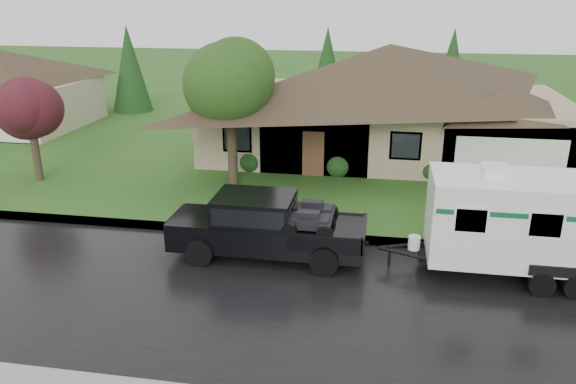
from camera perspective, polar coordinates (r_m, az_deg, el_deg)
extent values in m
plane|color=#27581B|center=(17.87, 2.80, -7.74)|extent=(140.00, 140.00, 0.00)
cube|color=black|center=(16.13, 1.91, -10.95)|extent=(140.00, 8.00, 0.01)
cube|color=gray|center=(19.85, 3.61, -4.60)|extent=(140.00, 0.50, 0.15)
cube|color=#27581B|center=(31.88, 6.14, 4.72)|extent=(140.00, 26.00, 0.15)
cube|color=gray|center=(30.48, 9.90, 6.90)|extent=(18.00, 10.00, 3.00)
pyramid|color=#392C1F|center=(29.87, 10.36, 14.59)|extent=(19.44, 10.80, 2.60)
cube|color=gray|center=(28.15, 20.91, 4.53)|extent=(5.76, 4.00, 2.70)
cube|color=tan|center=(40.26, -27.02, 7.98)|extent=(10.00, 8.00, 2.80)
cube|color=tan|center=(36.96, -25.00, 7.19)|extent=(3.20, 4.00, 2.52)
cylinder|color=#382B1E|center=(24.75, -5.66, 3.91)|extent=(0.43, 0.43, 2.80)
sphere|color=#2D571C|center=(24.11, -5.91, 10.94)|extent=(3.86, 3.86, 3.86)
cylinder|color=#382B1E|center=(27.74, -24.17, 3.20)|extent=(0.36, 0.36, 2.06)
sphere|color=#4E1822|center=(27.26, -24.83, 7.75)|extent=(2.85, 2.85, 2.85)
sphere|color=#143814|center=(26.89, -3.85, 3.25)|extent=(1.00, 1.00, 1.00)
sphere|color=#143814|center=(26.25, 5.11, 2.81)|extent=(1.00, 1.00, 1.00)
sphere|color=#143814|center=(26.28, 14.28, 2.29)|extent=(1.00, 1.00, 1.00)
sphere|color=#143814|center=(26.97, 23.19, 1.72)|extent=(1.00, 1.00, 1.00)
cube|color=black|center=(18.33, -2.12, -4.18)|extent=(6.26, 2.09, 0.90)
cube|color=black|center=(18.79, -9.00, -2.87)|extent=(1.67, 2.03, 0.36)
cube|color=black|center=(18.10, -3.44, -1.76)|extent=(2.50, 1.96, 0.94)
cube|color=black|center=(18.08, -3.44, -1.61)|extent=(2.29, 2.00, 0.57)
cube|color=black|center=(17.97, 4.09, -4.00)|extent=(2.29, 1.98, 0.06)
cylinder|color=black|center=(18.08, -8.96, -6.08)|extent=(0.88, 0.33, 0.88)
cylinder|color=black|center=(19.85, -7.12, -3.58)|extent=(0.88, 0.33, 0.88)
cylinder|color=black|center=(17.29, 3.69, -7.11)|extent=(0.88, 0.33, 0.88)
cylinder|color=black|center=(19.14, 4.36, -4.39)|extent=(0.88, 0.33, 0.88)
cube|color=white|center=(18.34, 25.54, -2.66)|extent=(7.30, 2.50, 2.55)
cube|color=black|center=(18.89, 24.91, -6.70)|extent=(7.72, 1.25, 0.15)
cube|color=#0B4E2F|center=(18.16, 25.80, -1.02)|extent=(7.15, 2.52, 0.15)
cube|color=white|center=(17.44, 20.31, 2.02)|extent=(0.73, 0.83, 0.33)
cylinder|color=black|center=(17.72, 24.37, -8.54)|extent=(0.73, 0.25, 0.73)
cylinder|color=black|center=(19.87, 22.73, -5.25)|extent=(0.73, 0.25, 0.73)
cylinder|color=black|center=(20.11, 25.34, -5.34)|extent=(0.73, 0.25, 0.73)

